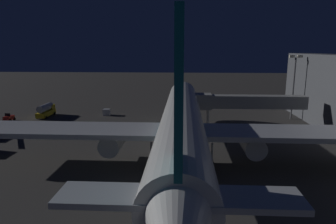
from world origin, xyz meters
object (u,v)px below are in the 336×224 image
pushback_tug (9,118)px  traffic_cone_nose_port (192,117)px  airliner_at_gate (182,125)px  fuel_tanker (46,110)px  traffic_cone_nose_starboard (174,116)px  jet_bridge (242,102)px  baggage_container_far_row (107,112)px  apron_floodlight_mast (294,82)px

pushback_tug → traffic_cone_nose_port: pushback_tug is taller
airliner_at_gate → fuel_tanker: bearing=-40.7°
airliner_at_gate → traffic_cone_nose_starboard: (2.20, -29.26, -5.54)m
pushback_tug → fuel_tanker: size_ratio=0.36×
jet_bridge → pushback_tug: 52.05m
jet_bridge → baggage_container_far_row: jet_bridge is taller
apron_floodlight_mast → baggage_container_far_row: bearing=-2.4°
traffic_cone_nose_port → traffic_cone_nose_starboard: size_ratio=1.00×
airliner_at_gate → jet_bridge: 21.70m
apron_floodlight_mast → traffic_cone_nose_starboard: 28.99m
airliner_at_gate → fuel_tanker: (33.35, -28.64, -4.17)m
baggage_container_far_row → traffic_cone_nose_starboard: bearing=173.9°
fuel_tanker → baggage_container_far_row: size_ratio=4.04×
apron_floodlight_mast → fuel_tanker: size_ratio=2.25×
fuel_tanker → traffic_cone_nose_starboard: bearing=-178.9°
traffic_cone_nose_starboard → baggage_container_far_row: bearing=-6.1°
airliner_at_gate → fuel_tanker: size_ratio=9.19×
apron_floodlight_mast → pushback_tug: size_ratio=6.31×
traffic_cone_nose_port → pushback_tug: bearing=7.8°
pushback_tug → traffic_cone_nose_port: (-41.99, -5.75, -0.50)m
fuel_tanker → airliner_at_gate: bearing=139.3°
traffic_cone_nose_port → baggage_container_far_row: bearing=-4.8°
apron_floodlight_mast → pushback_tug: 66.03m
baggage_container_far_row → traffic_cone_nose_starboard: 16.93m
jet_bridge → pushback_tug: jet_bridge is taller
baggage_container_far_row → traffic_cone_nose_port: baggage_container_far_row is taller
pushback_tug → fuel_tanker: fuel_tanker is taller
fuel_tanker → traffic_cone_nose_starboard: fuel_tanker is taller
traffic_cone_nose_port → airliner_at_gate: bearing=85.7°
jet_bridge → traffic_cone_nose_starboard: bearing=-38.3°
jet_bridge → traffic_cone_nose_starboard: size_ratio=39.72×
apron_floodlight_mast → traffic_cone_nose_port: bearing=-0.1°
baggage_container_far_row → airliner_at_gate: bearing=121.5°
fuel_tanker → pushback_tug: bearing=38.5°
pushback_tug → traffic_cone_nose_port: size_ratio=4.29×
pushback_tug → baggage_container_far_row: (-20.76, -7.54, -0.00)m
fuel_tanker → traffic_cone_nose_port: bearing=-179.0°
pushback_tug → traffic_cone_nose_starboard: bearing=-171.3°
airliner_at_gate → baggage_container_far_row: 36.77m
pushback_tug → fuel_tanker: bearing=-141.5°
airliner_at_gate → apron_floodlight_mast: size_ratio=4.09×
jet_bridge → traffic_cone_nose_port: bearing=-49.1°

